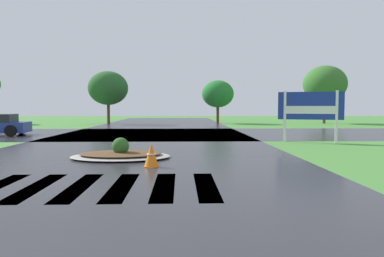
% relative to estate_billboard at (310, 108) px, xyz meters
% --- Properties ---
extents(asphalt_roadway, '(11.28, 80.00, 0.01)m').
position_rel_estate_billboard_xyz_m(asphalt_roadway, '(-7.84, -4.80, -1.62)').
color(asphalt_roadway, '#2B2B30').
rests_on(asphalt_roadway, ground).
extents(asphalt_cross_road, '(90.00, 10.15, 0.01)m').
position_rel_estate_billboard_xyz_m(asphalt_cross_road, '(-7.84, 5.50, -1.62)').
color(asphalt_cross_road, '#2B2B30').
rests_on(asphalt_cross_road, ground).
extents(crosswalk_stripes, '(4.95, 2.81, 0.01)m').
position_rel_estate_billboard_xyz_m(crosswalk_stripes, '(-7.84, -9.21, -1.62)').
color(crosswalk_stripes, white).
rests_on(crosswalk_stripes, ground).
extents(estate_billboard, '(2.83, 1.08, 2.44)m').
position_rel_estate_billboard_xyz_m(estate_billboard, '(0.00, 0.00, 0.00)').
color(estate_billboard, white).
rests_on(estate_billboard, ground).
extents(median_island, '(3.28, 2.26, 0.68)m').
position_rel_estate_billboard_xyz_m(median_island, '(-8.11, -4.96, -1.49)').
color(median_island, '#9E9B93').
rests_on(median_island, ground).
extents(traffic_cone, '(0.42, 0.42, 0.66)m').
position_rel_estate_billboard_xyz_m(traffic_cone, '(-6.96, -6.73, -1.30)').
color(traffic_cone, orange).
rests_on(traffic_cone, ground).
extents(background_treeline, '(37.22, 4.72, 5.73)m').
position_rel_estate_billboard_xyz_m(background_treeline, '(-4.06, 18.68, 1.98)').
color(background_treeline, '#4C3823').
rests_on(background_treeline, ground).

